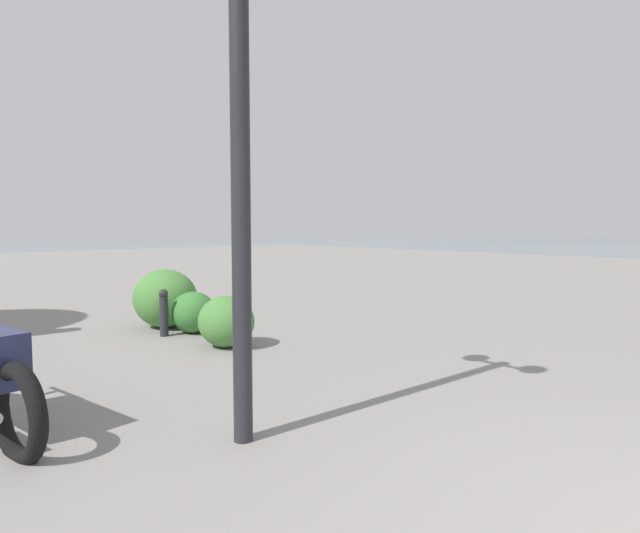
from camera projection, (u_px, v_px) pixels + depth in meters
lamppost at (239, 77)px, 3.76m from camera, size 0.98×0.28×3.90m
bollard_near at (164, 312)px, 7.67m from camera, size 0.13×0.13×0.68m
bollard_mid at (172, 304)px, 8.38m from camera, size 0.13×0.13×0.69m
shrub_low at (226, 321)px, 6.99m from camera, size 0.79×0.71×0.67m
shrub_round at (165, 298)px, 8.34m from camera, size 1.06×0.95×0.90m
shrub_wide at (193, 312)px, 7.93m from camera, size 0.71×0.64×0.61m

